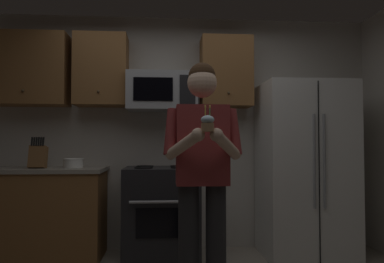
{
  "coord_description": "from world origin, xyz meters",
  "views": [
    {
      "loc": [
        -0.13,
        -2.53,
        1.15
      ],
      "look_at": [
        0.07,
        0.21,
        1.25
      ],
      "focal_mm": 35.1,
      "sensor_mm": 36.0,
      "label": 1
    }
  ],
  "objects_px": {
    "knife_block": "(38,156)",
    "oven_range": "(162,212)",
    "person": "(202,166)",
    "bowl_large_white": "(73,163)",
    "microwave": "(162,92)",
    "cupcake": "(208,123)",
    "refrigerator": "(305,169)"
  },
  "relations": [
    {
      "from": "oven_range",
      "to": "cupcake",
      "type": "relative_size",
      "value": 5.36
    },
    {
      "from": "person",
      "to": "cupcake",
      "type": "distance_m",
      "value": 0.44
    },
    {
      "from": "cupcake",
      "to": "person",
      "type": "bearing_deg",
      "value": 90.0
    },
    {
      "from": "microwave",
      "to": "cupcake",
      "type": "height_order",
      "value": "microwave"
    },
    {
      "from": "person",
      "to": "cupcake",
      "type": "xyz_separation_m",
      "value": [
        -0.0,
        -0.33,
        0.3
      ]
    },
    {
      "from": "refrigerator",
      "to": "knife_block",
      "type": "height_order",
      "value": "refrigerator"
    },
    {
      "from": "oven_range",
      "to": "person",
      "type": "bearing_deg",
      "value": -75.51
    },
    {
      "from": "oven_range",
      "to": "cupcake",
      "type": "distance_m",
      "value": 1.73
    },
    {
      "from": "oven_range",
      "to": "bowl_large_white",
      "type": "distance_m",
      "value": 1.03
    },
    {
      "from": "refrigerator",
      "to": "knife_block",
      "type": "xyz_separation_m",
      "value": [
        -2.74,
        0.01,
        0.14
      ]
    },
    {
      "from": "oven_range",
      "to": "microwave",
      "type": "bearing_deg",
      "value": 89.98
    },
    {
      "from": "microwave",
      "to": "knife_block",
      "type": "height_order",
      "value": "microwave"
    },
    {
      "from": "oven_range",
      "to": "person",
      "type": "relative_size",
      "value": 0.53
    },
    {
      "from": "refrigerator",
      "to": "cupcake",
      "type": "height_order",
      "value": "refrigerator"
    },
    {
      "from": "microwave",
      "to": "bowl_large_white",
      "type": "relative_size",
      "value": 3.68
    },
    {
      "from": "knife_block",
      "to": "cupcake",
      "type": "height_order",
      "value": "cupcake"
    },
    {
      "from": "knife_block",
      "to": "cupcake",
      "type": "xyz_separation_m",
      "value": [
        1.53,
        -1.46,
        0.26
      ]
    },
    {
      "from": "oven_range",
      "to": "bowl_large_white",
      "type": "bearing_deg",
      "value": 178.61
    },
    {
      "from": "microwave",
      "to": "cupcake",
      "type": "bearing_deg",
      "value": -79.44
    },
    {
      "from": "bowl_large_white",
      "to": "person",
      "type": "distance_m",
      "value": 1.69
    },
    {
      "from": "oven_range",
      "to": "bowl_large_white",
      "type": "relative_size",
      "value": 4.63
    },
    {
      "from": "oven_range",
      "to": "person",
      "type": "height_order",
      "value": "person"
    },
    {
      "from": "oven_range",
      "to": "refrigerator",
      "type": "bearing_deg",
      "value": -1.5
    },
    {
      "from": "oven_range",
      "to": "knife_block",
      "type": "xyz_separation_m",
      "value": [
        -1.24,
        -0.03,
        0.58
      ]
    },
    {
      "from": "oven_range",
      "to": "bowl_large_white",
      "type": "height_order",
      "value": "bowl_large_white"
    },
    {
      "from": "oven_range",
      "to": "knife_block",
      "type": "relative_size",
      "value": 2.91
    },
    {
      "from": "person",
      "to": "cupcake",
      "type": "relative_size",
      "value": 10.13
    },
    {
      "from": "refrigerator",
      "to": "person",
      "type": "relative_size",
      "value": 1.02
    },
    {
      "from": "microwave",
      "to": "bowl_large_white",
      "type": "height_order",
      "value": "microwave"
    },
    {
      "from": "knife_block",
      "to": "oven_range",
      "type": "bearing_deg",
      "value": 1.38
    },
    {
      "from": "microwave",
      "to": "person",
      "type": "xyz_separation_m",
      "value": [
        0.3,
        -1.28,
        -0.72
      ]
    },
    {
      "from": "knife_block",
      "to": "person",
      "type": "height_order",
      "value": "person"
    }
  ]
}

